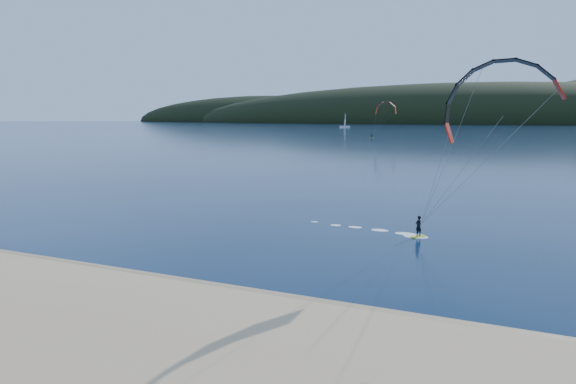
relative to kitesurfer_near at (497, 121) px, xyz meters
The scene contains 6 objects.
ground 24.75m from the kitesurfer_near, 127.55° to the right, with size 1800.00×1800.00×0.00m, color #061733.
wet_sand 21.64m from the kitesurfer_near, 135.62° to the right, with size 220.00×2.50×0.10m.
headland 727.29m from the kitesurfer_near, 91.05° to the left, with size 1200.00×310.00×140.00m.
kitesurfer_near is the anchor object (origin of this frame).
kitesurfer_far 185.23m from the kitesurfer_near, 105.14° to the left, with size 12.76×8.41×14.13m.
sailboat 407.13m from the kitesurfer_near, 108.76° to the left, with size 9.15×6.15×12.80m.
Camera 1 is at (14.84, -18.34, 9.67)m, focal length 31.39 mm.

